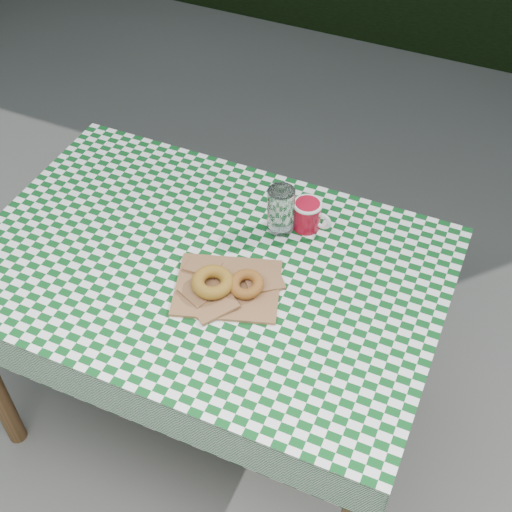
{
  "coord_description": "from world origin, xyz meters",
  "views": [
    {
      "loc": [
        0.82,
        -0.97,
        2.13
      ],
      "look_at": [
        0.29,
        0.21,
        0.79
      ],
      "focal_mm": 48.08,
      "sensor_mm": 36.0,
      "label": 1
    }
  ],
  "objects_px": {
    "table": "(212,346)",
    "paper_bag": "(228,287)",
    "coffee_mug": "(307,215)",
    "drinking_glass": "(281,210)"
  },
  "relations": [
    {
      "from": "coffee_mug",
      "to": "paper_bag",
      "type": "bearing_deg",
      "value": -101.97
    },
    {
      "from": "paper_bag",
      "to": "coffee_mug",
      "type": "relative_size",
      "value": 1.73
    },
    {
      "from": "table",
      "to": "drinking_glass",
      "type": "relative_size",
      "value": 9.11
    },
    {
      "from": "paper_bag",
      "to": "drinking_glass",
      "type": "relative_size",
      "value": 1.96
    },
    {
      "from": "drinking_glass",
      "to": "coffee_mug",
      "type": "bearing_deg",
      "value": 29.02
    },
    {
      "from": "table",
      "to": "paper_bag",
      "type": "bearing_deg",
      "value": -30.84
    },
    {
      "from": "coffee_mug",
      "to": "drinking_glass",
      "type": "height_order",
      "value": "drinking_glass"
    },
    {
      "from": "table",
      "to": "coffee_mug",
      "type": "xyz_separation_m",
      "value": [
        0.2,
        0.25,
        0.43
      ]
    },
    {
      "from": "table",
      "to": "paper_bag",
      "type": "relative_size",
      "value": 4.65
    },
    {
      "from": "table",
      "to": "paper_bag",
      "type": "distance_m",
      "value": 0.4
    }
  ]
}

